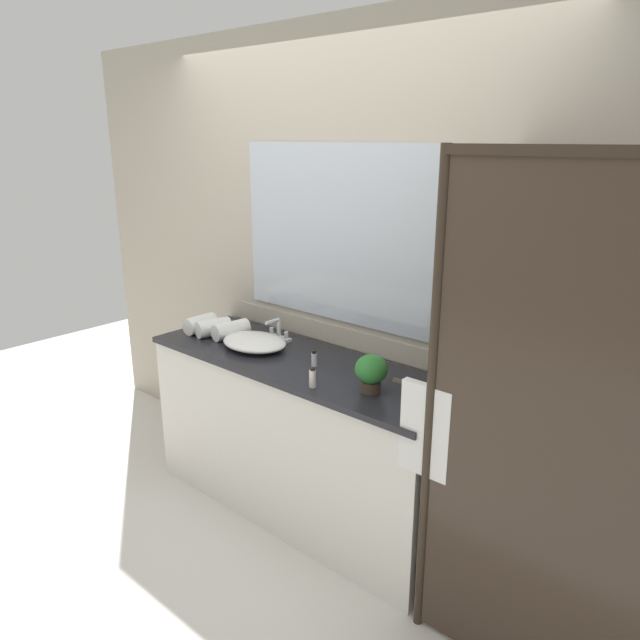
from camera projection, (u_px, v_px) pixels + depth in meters
name	position (u px, v px, depth m)	size (l,w,h in m)	color
ground_plane	(300.00, 508.00, 3.37)	(8.00, 8.00, 0.00)	silver
wall_back_with_mirror	(341.00, 274.00, 3.23)	(4.40, 0.06, 2.60)	#B2A893
vanity_cabinet	(301.00, 436.00, 3.24)	(1.80, 0.58, 0.90)	silver
shower_enclosure	(520.00, 426.00, 2.13)	(1.20, 0.59, 2.00)	#2D2319
sink_basin	(254.00, 342.00, 3.27)	(0.39, 0.30, 0.07)	white
faucet	(278.00, 333.00, 3.40)	(0.17, 0.12, 0.13)	silver
potted_plant	(371.00, 371.00, 2.69)	(0.15, 0.15, 0.18)	#473828
amenity_bottle_conditioner	(313.00, 378.00, 2.75)	(0.03, 0.03, 0.10)	silver
amenity_bottle_shampoo	(314.00, 359.00, 3.01)	(0.03, 0.03, 0.08)	silver
amenity_bottle_body_wash	(416.00, 392.00, 2.62)	(0.03, 0.03, 0.08)	silver
rolled_towel_near_edge	(200.00, 324.00, 3.53)	(0.10, 0.10, 0.19)	white
rolled_towel_middle	(213.00, 327.00, 3.47)	(0.10, 0.10, 0.20)	white
rolled_towel_far_edge	(231.00, 330.00, 3.43)	(0.10, 0.10, 0.21)	white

